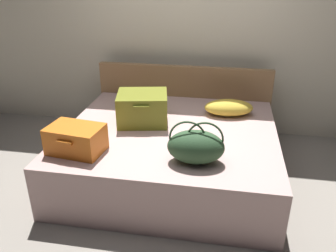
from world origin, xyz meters
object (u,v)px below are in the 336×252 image
object	(u,v)px
hard_case_large	(142,108)
hard_case_medium	(76,139)
bed	(170,153)
pillow_near_headboard	(229,108)
duffel_bag	(196,146)

from	to	relation	value
hard_case_large	hard_case_medium	xyz separation A→B (m)	(-0.42, -0.70, -0.04)
bed	hard_case_large	bearing A→B (deg)	158.34
bed	pillow_near_headboard	world-z (taller)	pillow_near_headboard
duffel_bag	pillow_near_headboard	size ratio (longest dim) A/B	0.93
bed	hard_case_medium	xyz separation A→B (m)	(-0.72, -0.57, 0.38)
duffel_bag	pillow_near_headboard	world-z (taller)	duffel_bag
hard_case_large	pillow_near_headboard	distance (m)	0.93
bed	duffel_bag	distance (m)	0.76
bed	duffel_bag	xyz separation A→B (m)	(0.30, -0.57, 0.41)
hard_case_medium	pillow_near_headboard	bearing A→B (deg)	46.71
pillow_near_headboard	bed	bearing A→B (deg)	-139.60
duffel_bag	pillow_near_headboard	bearing A→B (deg)	76.56
hard_case_medium	pillow_near_headboard	distance (m)	1.65
bed	hard_case_medium	world-z (taller)	hard_case_medium
duffel_bag	pillow_near_headboard	distance (m)	1.07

